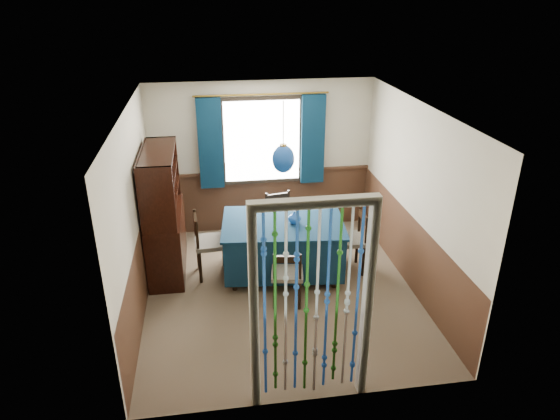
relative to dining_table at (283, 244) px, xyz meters
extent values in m
plane|color=brown|center=(-0.11, -0.46, -0.47)|extent=(4.00, 4.00, 0.00)
plane|color=silver|center=(-0.11, -0.46, 2.03)|extent=(4.00, 4.00, 0.00)
plane|color=beige|center=(-0.11, 1.54, 0.78)|extent=(3.60, 0.00, 3.60)
plane|color=beige|center=(-0.11, -2.46, 0.78)|extent=(3.60, 0.00, 3.60)
plane|color=beige|center=(-1.91, -0.46, 0.78)|extent=(0.00, 4.00, 4.00)
plane|color=beige|center=(1.69, -0.46, 0.78)|extent=(0.00, 4.00, 4.00)
plane|color=#44281A|center=(-0.11, 1.52, 0.03)|extent=(3.60, 0.00, 3.60)
plane|color=#44281A|center=(-0.11, -2.45, 0.03)|extent=(3.60, 0.00, 3.60)
plane|color=#44281A|center=(-1.89, -0.46, 0.03)|extent=(0.00, 4.00, 4.00)
plane|color=#44281A|center=(1.68, -0.46, 0.03)|extent=(0.00, 4.00, 4.00)
cube|color=black|center=(-0.11, 1.49, 1.08)|extent=(1.32, 0.12, 1.42)
cube|color=#0B2439|center=(0.00, 0.00, -0.02)|extent=(1.73, 1.26, 0.66)
cube|color=#0B2439|center=(0.00, 0.00, 0.33)|extent=(1.79, 1.33, 0.03)
cylinder|color=black|center=(-0.72, -0.35, -0.40)|extent=(0.07, 0.07, 0.14)
cylinder|color=black|center=(0.64, -0.49, -0.40)|extent=(0.07, 0.07, 0.14)
cylinder|color=black|center=(-0.64, 0.49, -0.40)|extent=(0.07, 0.07, 0.14)
cylinder|color=black|center=(0.72, 0.35, -0.40)|extent=(0.07, 0.07, 0.14)
cylinder|color=black|center=(-0.25, -0.87, -0.26)|extent=(0.04, 0.04, 0.41)
cylinder|color=black|center=(0.07, -0.93, -0.26)|extent=(0.04, 0.04, 0.41)
cylinder|color=black|center=(-0.20, -0.57, -0.26)|extent=(0.04, 0.04, 0.41)
cylinder|color=black|center=(0.12, -0.63, -0.26)|extent=(0.04, 0.04, 0.41)
cube|color=#5B5549|center=(-0.06, -0.75, -0.03)|extent=(0.46, 0.44, 0.05)
cube|color=black|center=(-0.09, -0.91, 0.27)|extent=(0.34, 0.10, 0.09)
cylinder|color=black|center=(-0.25, -0.88, 0.15)|extent=(0.04, 0.04, 0.40)
cylinder|color=black|center=(0.07, -0.94, 0.15)|extent=(0.04, 0.04, 0.40)
cylinder|color=black|center=(0.24, 0.93, -0.24)|extent=(0.04, 0.04, 0.45)
cylinder|color=black|center=(-0.12, 0.86, -0.24)|extent=(0.04, 0.04, 0.45)
cylinder|color=black|center=(0.30, 0.59, -0.24)|extent=(0.04, 0.04, 0.45)
cylinder|color=black|center=(-0.06, 0.52, -0.24)|extent=(0.04, 0.04, 0.45)
cube|color=#5B5549|center=(0.09, 0.72, 0.02)|extent=(0.52, 0.50, 0.06)
cube|color=black|center=(0.06, 0.90, 0.35)|extent=(0.38, 0.11, 0.10)
cylinder|color=black|center=(0.23, 0.94, 0.21)|extent=(0.04, 0.04, 0.44)
cylinder|color=black|center=(-0.12, 0.87, 0.21)|extent=(0.04, 0.04, 0.44)
cylinder|color=black|center=(-1.20, 0.30, -0.23)|extent=(0.05, 0.05, 0.48)
cylinder|color=black|center=(-1.18, -0.09, -0.23)|extent=(0.05, 0.05, 0.48)
cylinder|color=black|center=(-0.83, 0.32, -0.23)|extent=(0.05, 0.05, 0.48)
cylinder|color=black|center=(-0.81, -0.07, -0.23)|extent=(0.05, 0.05, 0.48)
cube|color=#5B5549|center=(-1.01, 0.11, 0.05)|extent=(0.48, 0.50, 0.06)
cube|color=black|center=(-1.20, 0.10, 0.40)|extent=(0.07, 0.41, 0.11)
cylinder|color=black|center=(-1.21, 0.30, 0.25)|extent=(0.04, 0.04, 0.47)
cylinder|color=black|center=(-1.19, -0.10, 0.25)|extent=(0.04, 0.04, 0.47)
cylinder|color=black|center=(1.12, -0.25, -0.23)|extent=(0.05, 0.05, 0.46)
cylinder|color=black|center=(1.14, 0.12, -0.23)|extent=(0.05, 0.05, 0.46)
cylinder|color=black|center=(0.77, -0.24, -0.23)|extent=(0.05, 0.05, 0.46)
cylinder|color=black|center=(0.78, 0.13, -0.23)|extent=(0.05, 0.05, 0.46)
cube|color=#5B5549|center=(0.95, -0.06, 0.03)|extent=(0.45, 0.47, 0.06)
cube|color=black|center=(1.14, -0.07, 0.37)|extent=(0.05, 0.39, 0.10)
cylinder|color=black|center=(1.13, -0.25, 0.22)|extent=(0.04, 0.04, 0.45)
cylinder|color=black|center=(1.15, 0.12, 0.22)|extent=(0.04, 0.04, 0.45)
cube|color=black|center=(-1.64, 0.37, -0.01)|extent=(0.48, 1.38, 0.90)
cube|color=black|center=(-1.64, -0.29, 0.89)|extent=(0.43, 0.05, 0.90)
cube|color=black|center=(-1.64, 1.03, 0.89)|extent=(0.43, 0.05, 0.90)
cube|color=black|center=(-1.64, 0.37, 1.32)|extent=(0.43, 1.38, 0.04)
cube|color=black|center=(-1.86, 0.37, 0.89)|extent=(0.03, 1.36, 0.90)
cube|color=black|center=(-1.61, 0.37, 0.76)|extent=(0.38, 1.30, 0.02)
cube|color=black|center=(-1.61, 0.37, 1.06)|extent=(0.38, 1.30, 0.02)
cylinder|color=olive|center=(0.00, 0.00, 1.65)|extent=(0.01, 0.01, 0.77)
ellipsoid|color=navy|center=(0.00, 0.00, 1.27)|extent=(0.30, 0.30, 0.37)
cylinder|color=olive|center=(0.00, 0.00, 1.45)|extent=(0.09, 0.09, 0.03)
imported|color=navy|center=(0.15, -0.05, 0.43)|extent=(0.21, 0.21, 0.17)
imported|color=beige|center=(-1.59, 0.16, 0.80)|extent=(0.23, 0.23, 0.05)
imported|color=beige|center=(-1.59, 0.74, 0.52)|extent=(0.20, 0.20, 0.17)
camera|label=1|loc=(-0.98, -6.18, 3.35)|focal=32.00mm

